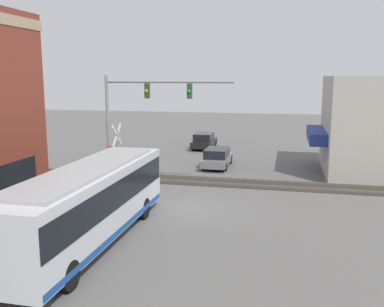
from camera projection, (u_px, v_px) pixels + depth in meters
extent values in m
plane|color=#605E5B|center=(187.00, 209.00, 22.00)|extent=(120.00, 120.00, 0.00)
cube|color=navy|center=(317.00, 135.00, 30.66)|extent=(6.08, 1.20, 0.80)
cube|color=silver|center=(89.00, 202.00, 17.21)|extent=(11.23, 2.55, 2.61)
cube|color=black|center=(88.00, 193.00, 17.14)|extent=(11.01, 2.59, 1.10)
cube|color=#194CA5|center=(90.00, 229.00, 17.41)|extent=(11.01, 2.58, 0.24)
cube|color=#A5A8AA|center=(87.00, 169.00, 16.97)|extent=(9.55, 2.17, 0.12)
cylinder|color=black|center=(122.00, 207.00, 20.70)|extent=(1.00, 2.57, 1.00)
cylinder|color=black|center=(37.00, 272.00, 13.76)|extent=(1.00, 2.57, 1.00)
cylinder|color=gray|center=(108.00, 130.00, 27.17)|extent=(0.20, 0.20, 6.81)
cylinder|color=gray|center=(168.00, 82.00, 25.77)|extent=(0.16, 8.00, 0.16)
cube|color=#284723|center=(147.00, 91.00, 26.15)|extent=(0.30, 0.27, 0.90)
sphere|color=yellow|center=(146.00, 91.00, 25.99)|extent=(0.20, 0.20, 0.20)
cube|color=#284723|center=(190.00, 91.00, 25.57)|extent=(0.30, 0.27, 0.90)
sphere|color=green|center=(189.00, 91.00, 25.42)|extent=(0.20, 0.20, 0.20)
cylinder|color=gray|center=(118.00, 156.00, 26.85)|extent=(0.14, 0.14, 3.60)
cube|color=white|center=(117.00, 136.00, 26.62)|extent=(1.41, 0.06, 1.41)
cube|color=white|center=(117.00, 136.00, 26.62)|extent=(1.41, 0.06, 1.41)
cylinder|color=#38383A|center=(117.00, 148.00, 26.76)|extent=(0.08, 0.90, 0.08)
sphere|color=red|center=(124.00, 149.00, 26.61)|extent=(0.28, 0.28, 0.28)
sphere|color=red|center=(110.00, 148.00, 26.81)|extent=(0.28, 0.28, 0.28)
cube|color=#332D28|center=(208.00, 181.00, 27.76)|extent=(2.60, 60.00, 0.03)
cube|color=#6B6056|center=(206.00, 183.00, 27.06)|extent=(0.07, 60.00, 0.15)
cube|color=#6B6056|center=(210.00, 178.00, 28.44)|extent=(0.07, 60.00, 0.15)
cube|color=slate|center=(217.00, 160.00, 32.30)|extent=(4.57, 1.80, 0.53)
cube|color=black|center=(217.00, 153.00, 31.97)|extent=(2.51, 1.62, 0.64)
cylinder|color=black|center=(220.00, 159.00, 33.69)|extent=(0.64, 1.82, 0.64)
cylinder|color=black|center=(214.00, 166.00, 30.97)|extent=(0.64, 1.82, 0.64)
cube|color=black|center=(204.00, 143.00, 40.62)|extent=(4.36, 1.80, 0.56)
cube|color=black|center=(204.00, 137.00, 40.30)|extent=(2.40, 1.62, 0.67)
cylinder|color=black|center=(207.00, 143.00, 41.95)|extent=(0.64, 1.82, 0.64)
cylinder|color=black|center=(201.00, 147.00, 39.36)|extent=(0.64, 1.82, 0.64)
cylinder|color=#2D3351|center=(133.00, 174.00, 27.91)|extent=(0.28, 0.28, 0.86)
cylinder|color=maroon|center=(132.00, 162.00, 27.77)|extent=(0.34, 0.34, 0.72)
sphere|color=tan|center=(132.00, 155.00, 27.68)|extent=(0.23, 0.23, 0.23)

